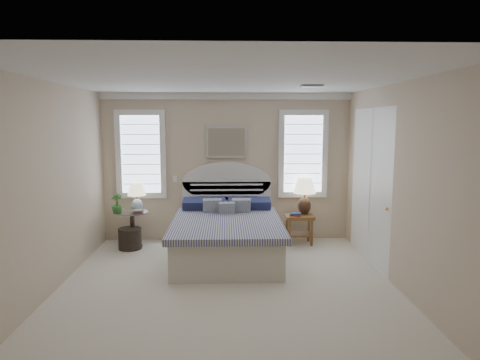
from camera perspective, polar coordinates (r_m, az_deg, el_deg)
name	(u,v)px	position (r m, az deg, el deg)	size (l,w,h in m)	color
floor	(227,292)	(5.74, -1.71, -14.65)	(4.50, 5.00, 0.01)	beige
ceiling	(226,79)	(5.33, -1.83, 13.28)	(4.50, 5.00, 0.01)	silver
wall_back	(227,168)	(7.85, -1.80, 1.66)	(4.50, 0.02, 2.70)	beige
wall_left	(45,190)	(5.82, -24.52, -1.22)	(0.02, 5.00, 2.70)	beige
wall_right	(403,188)	(5.82, 20.97, -1.02)	(0.02, 5.00, 2.70)	beige
crown_molding	(226,96)	(7.77, -1.84, 11.13)	(4.50, 0.08, 0.12)	white
hvac_vent	(312,86)	(6.24, 9.52, 12.20)	(0.30, 0.20, 0.02)	#B2B2B2
switch_plate	(175,179)	(7.91, -8.69, 0.17)	(0.08, 0.01, 0.12)	white
window_left	(141,154)	(7.96, -13.06, 3.36)	(0.90, 0.06, 1.60)	silver
window_right	(303,154)	(7.93, 8.38, 3.46)	(0.90, 0.06, 1.60)	silver
painting	(226,142)	(7.77, -1.81, 5.08)	(0.74, 0.04, 0.58)	silver
closet_door	(370,186)	(6.95, 16.95, -0.73)	(0.02, 1.80, 2.40)	white
bed	(227,233)	(7.00, -1.76, -7.14)	(1.72, 2.28, 1.47)	beige
side_table_left	(133,225)	(7.75, -14.13, -5.90)	(0.56, 0.56, 0.63)	black
nightstand_right	(299,223)	(7.78, 7.90, -5.68)	(0.50, 0.40, 0.53)	brown
floor_pot	(130,239)	(7.70, -14.45, -7.58)	(0.40, 0.40, 0.36)	black
lamp_left	(137,194)	(7.60, -13.60, -1.86)	(0.39, 0.39, 0.51)	silver
lamp_right	(304,192)	(7.79, 8.59, -1.57)	(0.47, 0.47, 0.66)	black
potted_plant	(117,204)	(7.58, -16.09, -3.07)	(0.19, 0.19, 0.34)	#33722D
books_left	(138,212)	(7.54, -13.47, -4.12)	(0.17, 0.13, 0.06)	maroon
books_right	(296,214)	(7.67, 7.44, -4.57)	(0.23, 0.19, 0.05)	maroon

